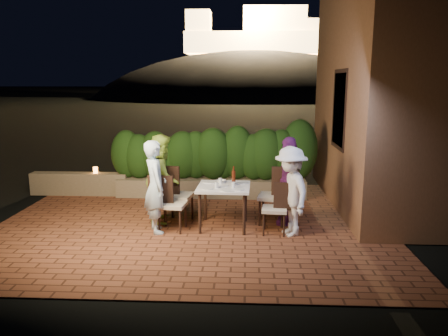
# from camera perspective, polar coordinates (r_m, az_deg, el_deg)

# --- Properties ---
(ground) EXTENTS (400.00, 400.00, 0.00)m
(ground) POSITION_cam_1_polar(r_m,az_deg,el_deg) (7.70, -4.56, -8.22)
(ground) COLOR black
(ground) RESTS_ON ground
(terrace_floor) EXTENTS (7.00, 6.00, 0.15)m
(terrace_floor) POSITION_cam_1_polar(r_m,az_deg,el_deg) (8.18, -4.10, -7.42)
(terrace_floor) COLOR brown
(terrace_floor) RESTS_ON ground
(building_wall) EXTENTS (1.60, 5.00, 5.00)m
(building_wall) POSITION_cam_1_polar(r_m,az_deg,el_deg) (9.56, 19.17, 10.41)
(building_wall) COLOR brown
(building_wall) RESTS_ON ground
(window_pane) EXTENTS (0.08, 1.00, 1.40)m
(window_pane) POSITION_cam_1_polar(r_m,az_deg,el_deg) (8.91, 15.00, 7.40)
(window_pane) COLOR black
(window_pane) RESTS_ON building_wall
(window_frame) EXTENTS (0.06, 1.15, 1.55)m
(window_frame) POSITION_cam_1_polar(r_m,az_deg,el_deg) (8.90, 14.93, 7.40)
(window_frame) COLOR black
(window_frame) RESTS_ON building_wall
(planter) EXTENTS (4.20, 0.55, 0.40)m
(planter) POSITION_cam_1_polar(r_m,az_deg,el_deg) (9.81, -1.71, -2.55)
(planter) COLOR #7B6B4E
(planter) RESTS_ON ground
(hedge) EXTENTS (4.00, 0.70, 1.10)m
(hedge) POSITION_cam_1_polar(r_m,az_deg,el_deg) (9.66, -1.73, 1.78)
(hedge) COLOR #19370F
(hedge) RESTS_ON planter
(parapet) EXTENTS (2.20, 0.30, 0.50)m
(parapet) POSITION_cam_1_polar(r_m,az_deg,el_deg) (10.47, -18.32, -1.96)
(parapet) COLOR #7B6B4E
(parapet) RESTS_ON ground
(hill) EXTENTS (52.00, 40.00, 22.00)m
(hill) POSITION_cam_1_polar(r_m,az_deg,el_deg) (67.52, 3.72, 5.72)
(hill) COLOR black
(hill) RESTS_ON ground
(fortress) EXTENTS (26.00, 8.00, 8.00)m
(fortress) POSITION_cam_1_polar(r_m,az_deg,el_deg) (67.67, 3.88, 18.03)
(fortress) COLOR #FFCC7A
(fortress) RESTS_ON hill
(dining_table) EXTENTS (0.93, 0.93, 0.75)m
(dining_table) POSITION_cam_1_polar(r_m,az_deg,el_deg) (7.70, -0.04, -5.07)
(dining_table) COLOR white
(dining_table) RESTS_ON ground
(plate_nw) EXTENTS (0.21, 0.21, 0.01)m
(plate_nw) POSITION_cam_1_polar(r_m,az_deg,el_deg) (7.41, -2.26, -2.69)
(plate_nw) COLOR white
(plate_nw) RESTS_ON dining_table
(plate_sw) EXTENTS (0.24, 0.24, 0.01)m
(plate_sw) POSITION_cam_1_polar(r_m,az_deg,el_deg) (7.87, -1.90, -1.85)
(plate_sw) COLOR white
(plate_sw) RESTS_ON dining_table
(plate_ne) EXTENTS (0.23, 0.23, 0.01)m
(plate_ne) POSITION_cam_1_polar(r_m,az_deg,el_deg) (7.35, 1.71, -2.80)
(plate_ne) COLOR white
(plate_ne) RESTS_ON dining_table
(plate_se) EXTENTS (0.23, 0.23, 0.01)m
(plate_se) POSITION_cam_1_polar(r_m,az_deg,el_deg) (7.83, 2.31, -1.93)
(plate_se) COLOR white
(plate_se) RESTS_ON dining_table
(plate_centre) EXTENTS (0.24, 0.24, 0.01)m
(plate_centre) POSITION_cam_1_polar(r_m,az_deg,el_deg) (7.62, -0.30, -2.30)
(plate_centre) COLOR white
(plate_centre) RESTS_ON dining_table
(plate_front) EXTENTS (0.24, 0.24, 0.01)m
(plate_front) POSITION_cam_1_polar(r_m,az_deg,el_deg) (7.29, 0.40, -2.92)
(plate_front) COLOR white
(plate_front) RESTS_ON dining_table
(glass_nw) EXTENTS (0.06, 0.06, 0.11)m
(glass_nw) POSITION_cam_1_polar(r_m,az_deg,el_deg) (7.44, -1.00, -2.26)
(glass_nw) COLOR silver
(glass_nw) RESTS_ON dining_table
(glass_sw) EXTENTS (0.06, 0.06, 0.11)m
(glass_sw) POSITION_cam_1_polar(r_m,az_deg,el_deg) (7.74, -0.49, -1.72)
(glass_sw) COLOR silver
(glass_sw) RESTS_ON dining_table
(glass_ne) EXTENTS (0.06, 0.06, 0.10)m
(glass_ne) POSITION_cam_1_polar(r_m,az_deg,el_deg) (7.45, 1.24, -2.24)
(glass_ne) COLOR silver
(glass_ne) RESTS_ON dining_table
(glass_se) EXTENTS (0.06, 0.06, 0.10)m
(glass_se) POSITION_cam_1_polar(r_m,az_deg,el_deg) (7.73, 1.21, -1.77)
(glass_se) COLOR silver
(glass_se) RESTS_ON dining_table
(beer_bottle) EXTENTS (0.07, 0.07, 0.34)m
(beer_bottle) POSITION_cam_1_polar(r_m,az_deg,el_deg) (7.60, 1.26, -1.04)
(beer_bottle) COLOR #47190B
(beer_bottle) RESTS_ON dining_table
(bowl) EXTENTS (0.21, 0.21, 0.04)m
(bowl) POSITION_cam_1_polar(r_m,az_deg,el_deg) (7.90, -0.37, -1.70)
(bowl) COLOR white
(bowl) RESTS_ON dining_table
(chair_left_front) EXTENTS (0.50, 0.50, 0.96)m
(chair_left_front) POSITION_cam_1_polar(r_m,az_deg,el_deg) (7.58, -6.77, -4.60)
(chair_left_front) COLOR black
(chair_left_front) RESTS_ON ground
(chair_left_back) EXTENTS (0.56, 0.56, 1.04)m
(chair_left_back) POSITION_cam_1_polar(r_m,az_deg,el_deg) (8.00, -5.97, -3.45)
(chair_left_back) COLOR black
(chair_left_back) RESTS_ON ground
(chair_right_front) EXTENTS (0.45, 0.45, 0.89)m
(chair_right_front) POSITION_cam_1_polar(r_m,az_deg,el_deg) (7.43, 6.61, -5.21)
(chair_right_front) COLOR black
(chair_right_front) RESTS_ON ground
(chair_right_back) EXTENTS (0.57, 0.57, 1.05)m
(chair_right_back) POSITION_cam_1_polar(r_m,az_deg,el_deg) (7.92, 6.37, -3.55)
(chair_right_back) COLOR black
(chair_right_back) RESTS_ON ground
(diner_blue) EXTENTS (0.57, 0.68, 1.58)m
(diner_blue) POSITION_cam_1_polar(r_m,az_deg,el_deg) (7.47, -8.96, -2.43)
(diner_blue) COLOR #C6E9FF
(diner_blue) RESTS_ON ground
(diner_green) EXTENTS (0.69, 0.84, 1.61)m
(diner_green) POSITION_cam_1_polar(r_m,az_deg,el_deg) (8.03, -8.03, -1.34)
(diner_green) COLOR #9ABF3B
(diner_green) RESTS_ON ground
(diner_white) EXTENTS (0.85, 1.10, 1.50)m
(diner_white) POSITION_cam_1_polar(r_m,az_deg,el_deg) (7.32, 8.67, -3.04)
(diner_white) COLOR white
(diner_white) RESTS_ON ground
(diner_purple) EXTENTS (0.58, 1.00, 1.59)m
(diner_purple) POSITION_cam_1_polar(r_m,az_deg,el_deg) (7.87, 8.45, -1.67)
(diner_purple) COLOR #6E256F
(diner_purple) RESTS_ON ground
(parapet_lamp) EXTENTS (0.10, 0.10, 0.14)m
(parapet_lamp) POSITION_cam_1_polar(r_m,az_deg,el_deg) (10.27, -16.44, -0.27)
(parapet_lamp) COLOR orange
(parapet_lamp) RESTS_ON parapet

